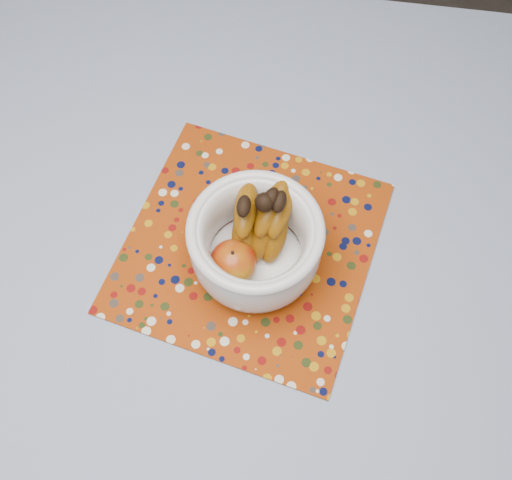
% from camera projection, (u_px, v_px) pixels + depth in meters
% --- Properties ---
extents(table, '(1.20, 1.20, 0.75)m').
position_uv_depth(table, '(174.00, 305.00, 0.99)').
color(table, brown).
rests_on(table, ground).
extents(tablecloth, '(1.32, 1.32, 0.01)m').
position_uv_depth(tablecloth, '(167.00, 287.00, 0.92)').
color(tablecloth, slate).
rests_on(tablecloth, table).
extents(placemat, '(0.44, 0.44, 0.00)m').
position_uv_depth(placemat, '(249.00, 246.00, 0.94)').
color(placemat, '#8B3007').
rests_on(placemat, tablecloth).
extents(fruit_bowl, '(0.19, 0.20, 0.15)m').
position_uv_depth(fruit_bowl, '(258.00, 238.00, 0.87)').
color(fruit_bowl, silver).
rests_on(fruit_bowl, placemat).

